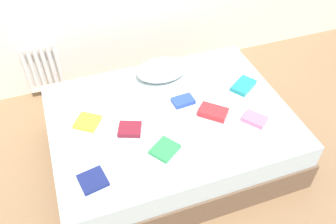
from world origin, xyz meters
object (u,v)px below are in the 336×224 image
(textbook_navy, at_px, (93,180))
(radiator, at_px, (43,68))
(textbook_green, at_px, (165,149))
(textbook_blue, at_px, (183,101))
(textbook_red, at_px, (213,112))
(textbook_white, at_px, (133,170))
(textbook_teal, at_px, (243,86))
(bed, at_px, (170,135))
(pillow, at_px, (162,70))
(textbook_pink, at_px, (255,119))
(textbook_maroon, at_px, (130,129))
(textbook_yellow, at_px, (87,122))

(textbook_navy, bearing_deg, radiator, 87.10)
(textbook_navy, distance_m, textbook_green, 0.57)
(textbook_blue, relative_size, textbook_red, 0.79)
(textbook_red, height_order, textbook_white, textbook_red)
(textbook_blue, xyz_separation_m, textbook_navy, (-0.88, -0.55, -0.00))
(textbook_navy, xyz_separation_m, textbook_teal, (1.47, 0.56, 0.00))
(bed, height_order, textbook_white, textbook_white)
(radiator, xyz_separation_m, textbook_teal, (1.69, -1.09, 0.15))
(pillow, relative_size, textbook_blue, 2.63)
(pillow, xyz_separation_m, textbook_pink, (0.52, -0.80, -0.06))
(pillow, bearing_deg, textbook_pink, -57.04)
(textbook_red, relative_size, textbook_teal, 0.97)
(textbook_maroon, relative_size, textbook_green, 0.91)
(radiator, distance_m, textbook_blue, 1.57)
(textbook_teal, bearing_deg, pillow, 114.10)
(pillow, height_order, textbook_blue, pillow)
(radiator, xyz_separation_m, pillow, (1.05, -0.70, 0.21))
(textbook_navy, distance_m, textbook_white, 0.29)
(textbook_blue, height_order, textbook_green, textbook_blue)
(textbook_maroon, distance_m, textbook_navy, 0.53)
(textbook_white, bearing_deg, bed, 71.76)
(radiator, xyz_separation_m, textbook_white, (0.51, -1.67, 0.15))
(textbook_yellow, xyz_separation_m, textbook_navy, (-0.07, -0.57, -0.00))
(pillow, xyz_separation_m, textbook_navy, (-0.83, -0.95, -0.06))
(bed, relative_size, radiator, 3.64)
(radiator, bearing_deg, textbook_blue, -44.91)
(textbook_red, bearing_deg, textbook_white, -113.32)
(textbook_blue, bearing_deg, radiator, 130.71)
(pillow, height_order, textbook_maroon, pillow)
(bed, distance_m, radiator, 1.54)
(textbook_yellow, xyz_separation_m, textbook_pink, (1.28, -0.42, 0.00))
(pillow, distance_m, textbook_green, 0.90)
(textbook_teal, distance_m, textbook_green, 1.02)
(textbook_teal, relative_size, textbook_white, 1.21)
(textbook_yellow, relative_size, textbook_navy, 0.99)
(textbook_white, bearing_deg, textbook_pink, 34.07)
(textbook_maroon, xyz_separation_m, textbook_red, (0.70, -0.05, 0.01))
(pillow, distance_m, textbook_yellow, 0.85)
(radiator, relative_size, textbook_green, 2.84)
(textbook_green, bearing_deg, textbook_teal, -8.07)
(pillow, bearing_deg, textbook_maroon, -128.77)
(radiator, height_order, textbook_pink, radiator)
(bed, distance_m, textbook_white, 0.70)
(textbook_teal, bearing_deg, radiator, 112.97)
(bed, distance_m, textbook_navy, 0.90)
(textbook_red, bearing_deg, textbook_yellow, -150.89)
(textbook_pink, height_order, textbook_navy, textbook_pink)
(textbook_maroon, xyz_separation_m, textbook_teal, (1.10, 0.18, 0.00))
(textbook_pink, relative_size, textbook_white, 0.94)
(textbook_teal, bearing_deg, textbook_yellow, 145.35)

